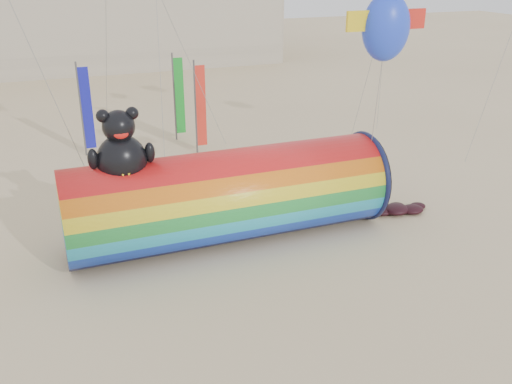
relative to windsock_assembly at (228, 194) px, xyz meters
name	(u,v)px	position (x,y,z in m)	size (l,w,h in m)	color
ground	(258,272)	(0.11, -2.88, -1.89)	(160.00, 160.00, 0.00)	#CCB58C
windsock_assembly	(228,194)	(0.00, 0.00, 0.00)	(12.35, 3.76, 5.69)	red
kite_handler	(366,188)	(6.64, 0.73, -1.02)	(0.64, 0.42, 1.75)	slate
fabric_bundle	(399,209)	(7.67, -0.45, -1.72)	(2.62, 1.35, 0.41)	#340912
festival_banners	(155,104)	(-0.16, 12.22, 0.75)	(6.57, 2.92, 5.20)	#59595E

